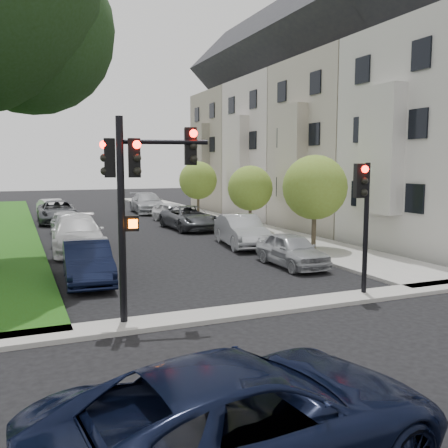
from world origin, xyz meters
name	(u,v)px	position (x,y,z in m)	size (l,w,h in m)	color
ground	(308,334)	(0.00, 0.00, 0.00)	(140.00, 140.00, 0.00)	black
sidewalk_right	(208,218)	(6.75, 24.00, 0.06)	(3.50, 44.00, 0.12)	gray
sidewalk_cross	(268,308)	(0.00, 2.00, 0.06)	(60.00, 1.00, 0.12)	gray
house_b	(348,113)	(12.45, 15.50, 6.93)	(7.70, 7.55, 15.97)	tan
house_c	(285,123)	(12.45, 23.00, 6.93)	(7.70, 7.55, 15.97)	beige
house_d	(242,129)	(12.45, 30.50, 6.93)	(7.70, 7.55, 15.97)	gray
small_tree_a	(315,187)	(6.20, 9.34, 2.87)	(2.87, 2.87, 4.31)	#463B2B
small_tree_b	(250,188)	(6.20, 15.87, 2.55)	(2.55, 2.55, 3.83)	#463B2B
small_tree_c	(198,180)	(6.20, 24.50, 2.73)	(2.74, 2.74, 4.11)	#463B2B
traffic_signal_main	(137,183)	(-3.41, 2.23, 3.44)	(2.44, 0.71, 4.99)	black
traffic_signal_secondary	(363,204)	(3.18, 2.19, 2.74)	(0.53, 0.43, 3.93)	black
car_cross_near	(248,418)	(-3.56, -4.20, 0.76)	(2.51, 5.44, 1.51)	black
car_parked_0	(292,250)	(3.56, 6.80, 0.64)	(1.52, 3.77, 1.29)	#999BA0
car_parked_1	(241,231)	(3.76, 11.80, 0.75)	(1.59, 4.56, 1.50)	#999BA0
car_parked_2	(189,218)	(3.51, 18.69, 0.70)	(2.34, 5.07, 1.41)	#3F4247
car_parked_3	(173,212)	(3.78, 22.91, 0.66)	(1.56, 3.87, 1.32)	silver
car_parked_4	(147,203)	(3.72, 29.57, 0.81)	(2.26, 5.55, 1.61)	#999BA0
car_parked_5	(87,262)	(-3.98, 7.13, 0.69)	(1.45, 4.17, 1.37)	black
car_parked_6	(78,234)	(-3.57, 13.28, 0.79)	(2.21, 5.45, 1.58)	silver
car_parked_7	(68,223)	(-3.47, 18.67, 0.71)	(1.67, 4.16, 1.42)	#999BA0
car_parked_8	(58,212)	(-3.48, 25.15, 0.75)	(2.48, 5.38, 1.50)	#3F4247
car_parked_9	(52,208)	(-3.50, 29.73, 0.65)	(1.38, 3.95, 1.30)	silver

